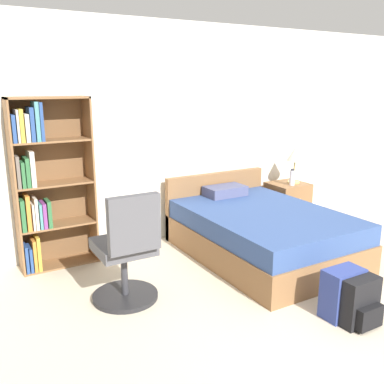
{
  "coord_description": "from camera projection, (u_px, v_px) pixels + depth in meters",
  "views": [
    {
      "loc": [
        -2.58,
        -1.4,
        1.9
      ],
      "look_at": [
        -0.62,
        1.98,
        0.9
      ],
      "focal_mm": 40.0,
      "sensor_mm": 36.0,
      "label": 1
    }
  ],
  "objects": [
    {
      "name": "wall_back",
      "position": [
        185.0,
        133.0,
        5.28
      ],
      "size": [
        9.0,
        0.06,
        2.6
      ],
      "color": "silver",
      "rests_on": "ground_plane"
    },
    {
      "name": "bookshelf",
      "position": [
        43.0,
        183.0,
        4.34
      ],
      "size": [
        0.79,
        0.32,
        1.77
      ],
      "color": "brown",
      "rests_on": "ground_plane"
    },
    {
      "name": "bed",
      "position": [
        259.0,
        231.0,
        4.81
      ],
      "size": [
        1.41,
        2.0,
        0.78
      ],
      "color": "brown",
      "rests_on": "ground_plane"
    },
    {
      "name": "office_chair",
      "position": [
        127.0,
        254.0,
        3.7
      ],
      "size": [
        0.59,
        0.62,
        1.03
      ],
      "color": "#232326",
      "rests_on": "ground_plane"
    },
    {
      "name": "nightstand",
      "position": [
        287.0,
        203.0,
        5.89
      ],
      "size": [
        0.49,
        0.48,
        0.57
      ],
      "color": "brown",
      "rests_on": "ground_plane"
    },
    {
      "name": "table_lamp",
      "position": [
        295.0,
        156.0,
        5.74
      ],
      "size": [
        0.23,
        0.23,
        0.5
      ],
      "color": "tan",
      "rests_on": "nightstand"
    },
    {
      "name": "water_bottle",
      "position": [
        292.0,
        178.0,
        5.68
      ],
      "size": [
        0.07,
        0.07,
        0.22
      ],
      "color": "silver",
      "rests_on": "nightstand"
    },
    {
      "name": "backpack_blue",
      "position": [
        344.0,
        295.0,
        3.53
      ],
      "size": [
        0.34,
        0.27,
        0.42
      ],
      "color": "navy",
      "rests_on": "ground_plane"
    },
    {
      "name": "backpack_black",
      "position": [
        359.0,
        302.0,
        3.43
      ],
      "size": [
        0.32,
        0.26,
        0.4
      ],
      "color": "black",
      "rests_on": "ground_plane"
    }
  ]
}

